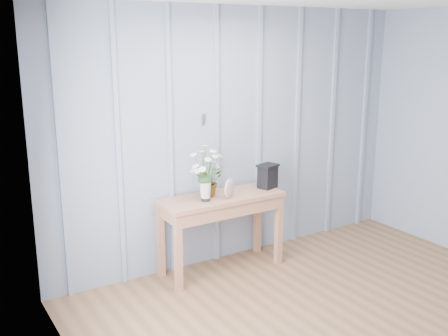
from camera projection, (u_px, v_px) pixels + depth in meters
room_shell at (335, 67)px, 3.92m from camera, size 4.00×4.50×2.50m
sideboard at (221, 207)px, 4.97m from camera, size 1.20×0.45×0.75m
daisy_vase at (205, 166)px, 4.70m from camera, size 0.36×0.28×0.52m
spider_plant at (209, 181)px, 4.91m from camera, size 0.28×0.25×0.28m
felt_disc_vessel at (229, 188)px, 4.85m from camera, size 0.19×0.14×0.19m
carved_box at (268, 176)px, 5.17m from camera, size 0.23×0.20×0.24m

